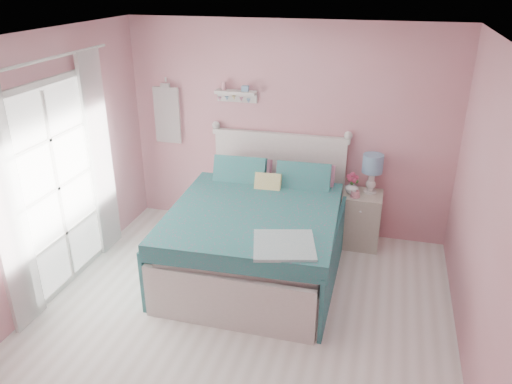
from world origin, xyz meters
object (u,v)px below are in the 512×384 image
at_px(nightstand, 360,219).
at_px(table_lamp, 373,166).
at_px(bed, 258,235).
at_px(vase, 352,187).
at_px(teacup, 355,194).

relative_size(nightstand, table_lamp, 1.41).
distance_m(bed, vase, 1.29).
bearing_deg(vase, table_lamp, 20.22).
height_order(bed, teacup, bed).
distance_m(bed, table_lamp, 1.57).
xyz_separation_m(table_lamp, teacup, (-0.16, -0.17, -0.29)).
bearing_deg(nightstand, vase, -173.14).
relative_size(bed, vase, 13.67).
height_order(bed, nightstand, bed).
bearing_deg(nightstand, bed, -141.15).
xyz_separation_m(nightstand, vase, (-0.13, -0.02, 0.42)).
xyz_separation_m(bed, table_lamp, (1.14, 0.91, 0.58)).
bearing_deg(vase, bed, -137.88).
distance_m(vase, teacup, 0.12).
height_order(vase, teacup, vase).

